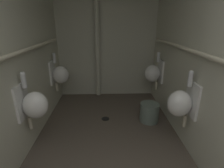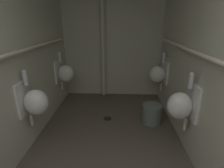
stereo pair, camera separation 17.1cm
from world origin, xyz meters
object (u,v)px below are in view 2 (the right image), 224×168
Objects in this scene: standpipe_back_wall at (103,39)px; waste_bin at (152,114)px; urinal_left_mid at (35,102)px; floor_drain at (108,118)px; urinal_left_far at (65,73)px; urinal_right_far at (158,74)px; urinal_right_mid at (181,105)px.

standpipe_back_wall reaches higher than waste_bin.
urinal_left_mid is 2.34× the size of waste_bin.
urinal_left_far is at bearing 148.52° from floor_drain.
urinal_left_mid is 0.30× the size of standpipe_back_wall.
urinal_right_far is at bearing 72.78° from waste_bin.
standpipe_back_wall is 1.84m from waste_bin.
urinal_left_far is 2.24m from urinal_right_mid.
urinal_left_far is at bearing 90.00° from urinal_left_mid.
urinal_left_far is 2.34× the size of waste_bin.
urinal_left_far is 5.39× the size of floor_drain.
floor_drain is (0.16, -1.05, -1.28)m from standpipe_back_wall.
standpipe_back_wall is at bearing 121.31° from urinal_right_mid.
floor_drain is (0.87, -0.53, -0.67)m from urinal_left_far.
floor_drain is at bearing 41.08° from urinal_left_mid.
urinal_left_mid is 1.29m from urinal_left_far.
urinal_right_mid reaches higher than waste_bin.
urinal_right_mid is (1.82, -1.31, 0.00)m from urinal_left_far.
floor_drain is at bearing -31.48° from urinal_left_far.
urinal_left_far is 0.30× the size of standpipe_back_wall.
urinal_left_far is 1.00× the size of urinal_right_mid.
urinal_right_far is at bearing -24.13° from standpipe_back_wall.
floor_drain is at bearing -81.40° from standpipe_back_wall.
waste_bin is (0.91, -1.13, -1.12)m from standpipe_back_wall.
standpipe_back_wall is 1.66m from floor_drain.
urinal_right_mid is at bearing -39.19° from floor_drain.
waste_bin is (1.62, -0.61, -0.52)m from urinal_left_far.
urinal_left_far is 1.00× the size of urinal_right_far.
urinal_left_far is (0.00, 1.29, 0.00)m from urinal_left_mid.
urinal_left_mid reaches higher than floor_drain.
floor_drain is 0.77m from waste_bin.
waste_bin is at bearing -51.14° from standpipe_back_wall.
urinal_left_mid reaches higher than waste_bin.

